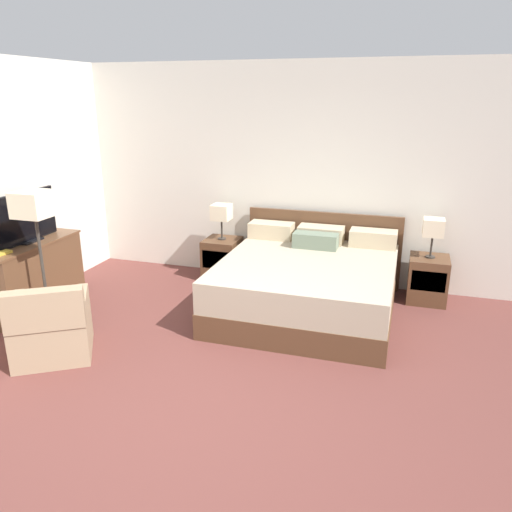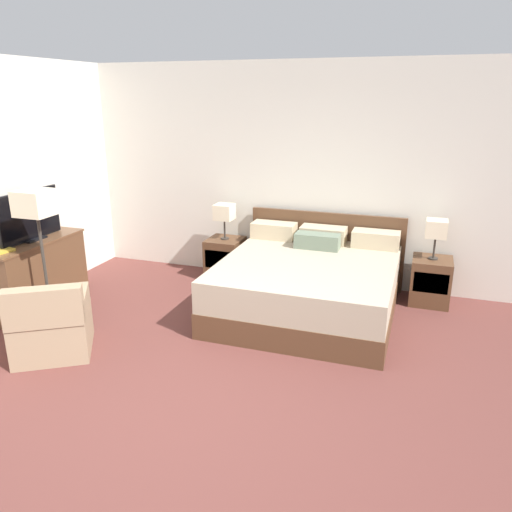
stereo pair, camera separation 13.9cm
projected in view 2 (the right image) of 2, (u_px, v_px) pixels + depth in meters
ground_plane at (195, 414)px, 3.91m from camera, size 9.61×9.61×0.00m
wall_back at (300, 175)px, 6.39m from camera, size 6.98×0.06×2.80m
wall_left at (3, 187)px, 5.55m from camera, size 0.06×5.00×2.80m
bed at (308, 284)px, 5.66m from camera, size 1.98×2.04×0.96m
nightstand_left at (225, 258)px, 6.73m from camera, size 0.45×0.46×0.55m
nightstand_right at (430, 281)px, 5.92m from camera, size 0.45×0.46×0.55m
table_lamp_left at (224, 213)px, 6.54m from camera, size 0.24×0.24×0.47m
table_lamp_right at (436, 229)px, 5.73m from camera, size 0.24×0.24×0.47m
dresser at (35, 273)px, 5.75m from camera, size 0.48×1.28×0.81m
tv at (30, 217)px, 5.58m from camera, size 0.18×0.90×0.56m
book_red_cover at (1, 250)px, 5.25m from camera, size 0.26×0.23×0.03m
armchair_by_window at (51, 326)px, 4.74m from camera, size 0.94×0.95×0.76m
floor_lamp at (37, 214)px, 4.97m from camera, size 0.33×0.33×1.49m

